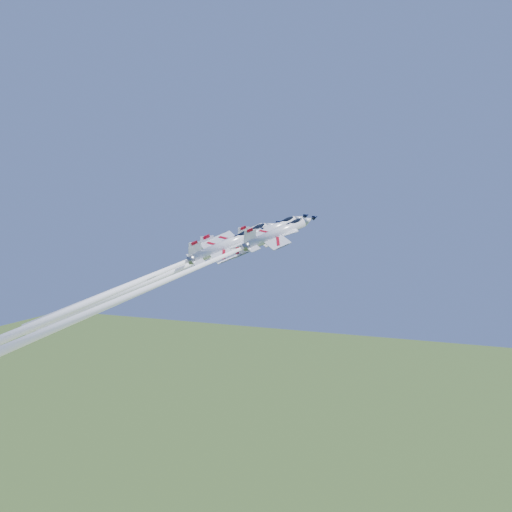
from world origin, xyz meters
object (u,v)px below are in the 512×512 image
at_px(jet_right, 169,279).
at_px(jet_slot, 134,284).
at_px(jet_left, 169,269).
at_px(jet_lead, 189,265).

height_order(jet_right, jet_slot, jet_right).
bearing_deg(jet_left, jet_lead, 57.20).
bearing_deg(jet_right, jet_slot, -134.29).
xyz_separation_m(jet_left, jet_slot, (-1.67, -8.17, -1.65)).
xyz_separation_m(jet_left, jet_right, (4.67, -7.78, -0.67)).
relative_size(jet_lead, jet_right, 0.83).
distance_m(jet_left, jet_right, 9.10).
distance_m(jet_left, jet_slot, 8.50).
bearing_deg(jet_slot, jet_lead, 102.35).
xyz_separation_m(jet_right, jet_slot, (-6.34, -0.39, -0.98)).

